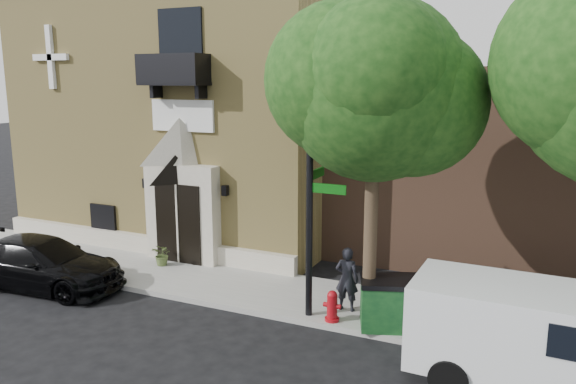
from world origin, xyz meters
name	(u,v)px	position (x,y,z in m)	size (l,w,h in m)	color
ground	(158,297)	(0.00, 0.00, 0.00)	(120.00, 120.00, 0.00)	black
sidewalk	(216,283)	(1.00, 1.50, 0.07)	(42.00, 3.00, 0.15)	gray
church	(214,114)	(-2.99, 7.95, 4.63)	(12.20, 11.01, 9.30)	tan
street_tree_left	(375,87)	(6.03, 0.35, 5.87)	(4.97, 4.38, 7.77)	#38281C
black_sedan	(42,263)	(-3.57, -0.75, 0.74)	(2.07, 5.08, 1.47)	black
cargo_van	(558,339)	(10.12, -0.85, 1.17)	(5.19, 2.29, 2.09)	white
street_sign	(311,191)	(4.48, 0.39, 3.37)	(1.02, 1.02, 6.41)	black
fire_hydrant	(332,306)	(5.13, 0.27, 0.54)	(0.45, 0.36, 0.79)	maroon
dumpster	(399,303)	(6.71, 0.62, 0.77)	(2.10, 1.61, 1.21)	#0E3418
planter	(163,255)	(-1.29, 1.98, 0.51)	(0.64, 0.56, 0.71)	#516531
pedestrian_near	(347,279)	(5.24, 1.06, 0.99)	(0.62, 0.40, 1.69)	black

